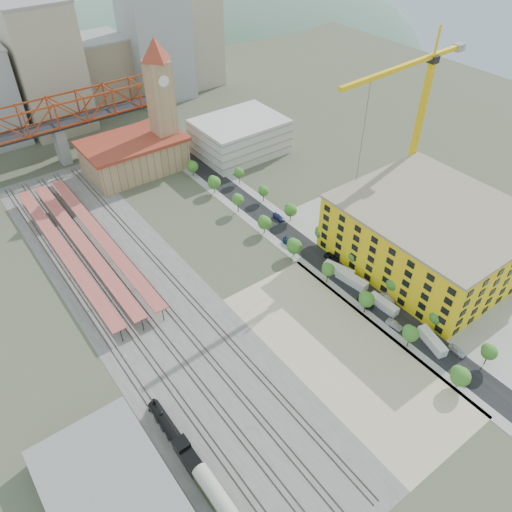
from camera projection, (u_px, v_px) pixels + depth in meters
ground at (277, 278)px, 147.11m from camera, size 400.00×400.00×0.00m
ballast_strip at (140, 296)px, 141.39m from camera, size 36.00×165.00×0.06m
dirt_lot at (343, 352)px, 125.87m from camera, size 28.00×67.00×0.06m
street_asphalt at (287, 234)px, 163.64m from camera, size 12.00×170.00×0.06m
sidewalk_west at (274, 240)px, 161.13m from camera, size 3.00×170.00×0.04m
sidewalk_east at (300, 228)px, 166.17m from camera, size 3.00×170.00×0.04m
construction_pad at (430, 255)px, 155.37m from camera, size 50.00×90.00×0.06m
rail_tracks at (134, 298)px, 140.49m from camera, size 26.56×160.00×0.18m
platform_canopies at (83, 243)px, 153.48m from camera, size 16.00×80.00×4.12m
station_hall at (134, 155)px, 191.01m from camera, size 38.00×24.00×13.10m
clock_tower at (160, 92)px, 181.59m from camera, size 12.00×12.00×52.00m
parking_garage at (240, 136)px, 202.17m from camera, size 34.00×26.00×14.00m
truss_bridge at (54, 117)px, 188.19m from camera, size 94.00×9.60×25.60m
construction_building at (431, 234)px, 147.98m from camera, size 44.60×50.60×18.80m
warehouse at (108, 489)px, 96.84m from camera, size 22.00×32.00×5.00m
street_trees at (307, 249)px, 157.51m from camera, size 15.40×124.40×8.00m
skyline at (94, 62)px, 223.48m from camera, size 133.00×46.00×60.00m
distant_hills at (108, 146)px, 378.89m from camera, size 647.00×264.00×227.00m
locomotive at (174, 436)px, 105.93m from camera, size 2.89×22.33×5.58m
coach at (226, 510)px, 93.19m from camera, size 3.21×18.61×5.84m
tower_crane at (417, 104)px, 154.32m from camera, size 55.33×5.27×59.07m
site_trailer_a at (432, 341)px, 127.01m from camera, size 4.85×9.74×2.58m
site_trailer_b at (383, 304)px, 137.16m from camera, size 2.76×9.10×2.46m
site_trailer_c at (352, 280)px, 144.59m from camera, size 3.94×10.24×2.73m
site_trailer_d at (339, 270)px, 147.94m from camera, size 5.13×9.71×2.57m
car_0 at (462, 378)px, 119.05m from camera, size 1.88×4.23×1.42m
car_1 at (394, 325)px, 132.01m from camera, size 2.17×4.79×1.52m
car_2 at (366, 303)px, 138.31m from camera, size 3.25×5.61×1.47m
car_3 at (290, 243)px, 158.66m from camera, size 2.57×5.66×1.61m
car_4 at (457, 351)px, 125.28m from camera, size 2.12×4.77×1.60m
car_5 at (387, 298)px, 139.60m from camera, size 2.01×4.81×1.55m
car_6 at (332, 257)px, 153.32m from camera, size 3.20×5.48×1.43m
car_7 at (279, 217)px, 169.59m from camera, size 1.96×4.83×1.40m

